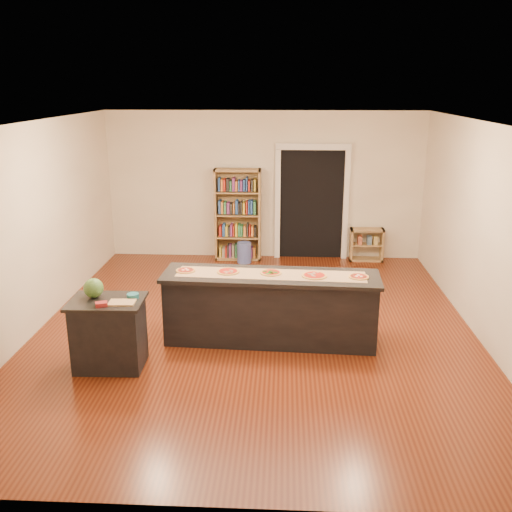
{
  "coord_description": "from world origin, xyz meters",
  "views": [
    {
      "loc": [
        0.38,
        -7.28,
        3.28
      ],
      "look_at": [
        0.0,
        0.2,
        1.0
      ],
      "focal_mm": 40.0,
      "sensor_mm": 36.0,
      "label": 1
    }
  ],
  "objects_px": {
    "waste_bin": "(244,253)",
    "side_counter": "(109,333)",
    "bookshelf": "(238,215)",
    "kitchen_island": "(270,307)",
    "low_shelf": "(366,245)",
    "watermelon": "(93,288)"
  },
  "relations": [
    {
      "from": "kitchen_island",
      "to": "side_counter",
      "type": "relative_size",
      "value": 3.24
    },
    {
      "from": "side_counter",
      "to": "waste_bin",
      "type": "relative_size",
      "value": 2.2
    },
    {
      "from": "kitchen_island",
      "to": "waste_bin",
      "type": "distance_m",
      "value": 3.46
    },
    {
      "from": "bookshelf",
      "to": "low_shelf",
      "type": "height_order",
      "value": "bookshelf"
    },
    {
      "from": "bookshelf",
      "to": "low_shelf",
      "type": "xyz_separation_m",
      "value": [
        2.47,
        0.02,
        -0.56
      ]
    },
    {
      "from": "side_counter",
      "to": "watermelon",
      "type": "xyz_separation_m",
      "value": [
        -0.17,
        0.08,
        0.54
      ]
    },
    {
      "from": "low_shelf",
      "to": "watermelon",
      "type": "bearing_deg",
      "value": -130.87
    },
    {
      "from": "bookshelf",
      "to": "watermelon",
      "type": "xyz_separation_m",
      "value": [
        -1.35,
        -4.39,
        0.1
      ]
    },
    {
      "from": "side_counter",
      "to": "bookshelf",
      "type": "height_order",
      "value": "bookshelf"
    },
    {
      "from": "bookshelf",
      "to": "watermelon",
      "type": "height_order",
      "value": "bookshelf"
    },
    {
      "from": "low_shelf",
      "to": "waste_bin",
      "type": "relative_size",
      "value": 1.6
    },
    {
      "from": "waste_bin",
      "to": "side_counter",
      "type": "bearing_deg",
      "value": -107.24
    },
    {
      "from": "side_counter",
      "to": "bookshelf",
      "type": "relative_size",
      "value": 0.49
    },
    {
      "from": "bookshelf",
      "to": "waste_bin",
      "type": "xyz_separation_m",
      "value": [
        0.13,
        -0.24,
        -0.68
      ]
    },
    {
      "from": "side_counter",
      "to": "low_shelf",
      "type": "distance_m",
      "value": 5.78
    },
    {
      "from": "watermelon",
      "to": "side_counter",
      "type": "bearing_deg",
      "value": -25.19
    },
    {
      "from": "kitchen_island",
      "to": "low_shelf",
      "type": "bearing_deg",
      "value": 67.41
    },
    {
      "from": "side_counter",
      "to": "waste_bin",
      "type": "bearing_deg",
      "value": 71.35
    },
    {
      "from": "kitchen_island",
      "to": "bookshelf",
      "type": "height_order",
      "value": "bookshelf"
    },
    {
      "from": "kitchen_island",
      "to": "bookshelf",
      "type": "relative_size",
      "value": 1.6
    },
    {
      "from": "waste_bin",
      "to": "kitchen_island",
      "type": "bearing_deg",
      "value": -80.21
    },
    {
      "from": "waste_bin",
      "to": "watermelon",
      "type": "distance_m",
      "value": 4.47
    }
  ]
}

